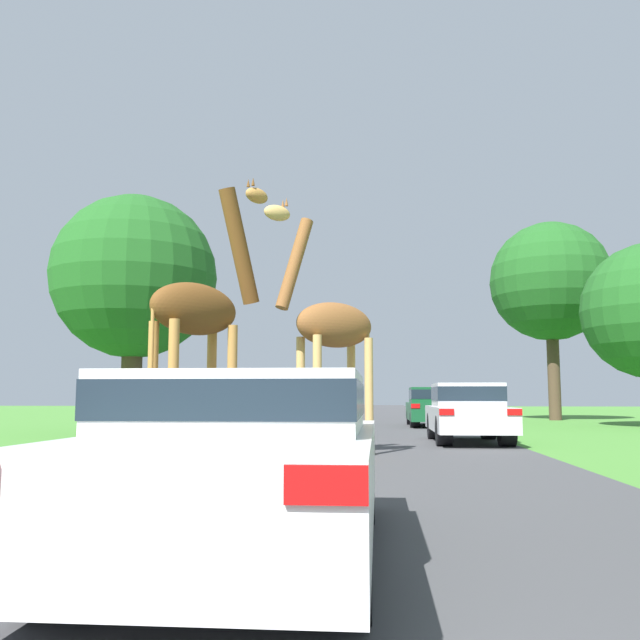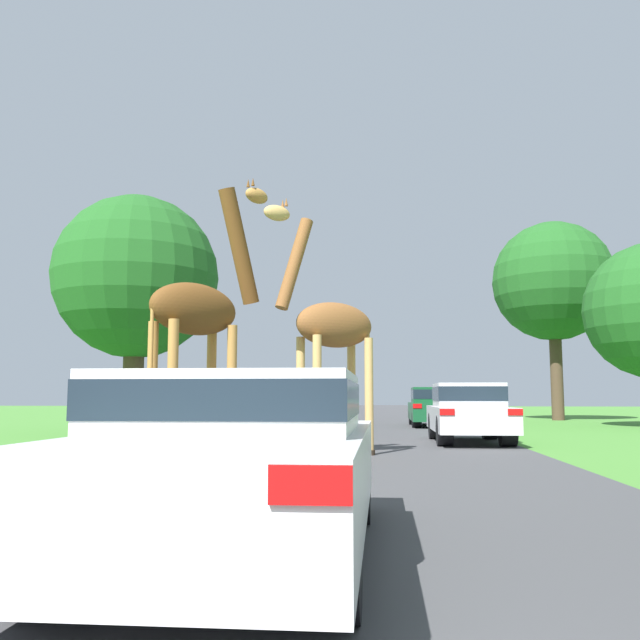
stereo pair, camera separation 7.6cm
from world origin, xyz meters
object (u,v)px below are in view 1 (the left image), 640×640
(car_queue_left, at_px, (296,405))
(car_verge_right, at_px, (467,411))
(giraffe_near_road, at_px, (330,332))
(car_lead_maroon, at_px, (246,457))
(car_far_ahead, at_px, (431,406))
(tree_centre_back, at_px, (134,278))
(giraffe_companion, at_px, (202,314))
(tree_far_right, at_px, (550,282))
(car_queue_right, at_px, (303,408))

(car_queue_left, xyz_separation_m, car_verge_right, (5.76, -11.94, 0.02))
(giraffe_near_road, xyz_separation_m, car_lead_maroon, (-0.04, -8.26, -1.70))
(car_far_ahead, relative_size, car_verge_right, 1.06)
(car_far_ahead, xyz_separation_m, tree_centre_back, (-9.67, -6.06, 4.10))
(giraffe_companion, bearing_deg, tree_far_right, 97.39)
(car_lead_maroon, xyz_separation_m, car_far_ahead, (2.97, 21.69, 0.08))
(giraffe_companion, relative_size, tree_far_right, 0.55)
(car_verge_right, bearing_deg, car_queue_right, 138.49)
(giraffe_near_road, xyz_separation_m, car_queue_left, (-2.63, 16.04, -1.64))
(car_verge_right, bearing_deg, giraffe_companion, -133.10)
(giraffe_near_road, height_order, car_verge_right, giraffe_near_road)
(car_queue_right, xyz_separation_m, tree_centre_back, (-5.28, -0.79, 4.09))
(giraffe_near_road, xyz_separation_m, giraffe_companion, (-2.16, -1.55, 0.18))
(car_queue_right, bearing_deg, car_lead_maroon, -85.07)
(giraffe_companion, xyz_separation_m, tree_far_right, (11.58, 22.09, 4.15))
(car_lead_maroon, height_order, car_verge_right, car_verge_right)
(car_queue_left, height_order, car_verge_right, car_verge_right)
(car_lead_maroon, xyz_separation_m, car_queue_right, (-1.42, 16.42, 0.08))
(car_queue_left, distance_m, car_far_ahead, 6.15)
(car_queue_right, distance_m, car_queue_left, 7.97)
(car_far_ahead, bearing_deg, giraffe_near_road, -102.34)
(car_queue_left, height_order, car_far_ahead, car_far_ahead)
(car_queue_left, bearing_deg, car_lead_maroon, -83.90)
(giraffe_near_road, distance_m, giraffe_companion, 2.67)
(car_far_ahead, xyz_separation_m, tree_far_right, (6.48, 7.10, 5.96))
(car_lead_maroon, bearing_deg, giraffe_near_road, 89.75)
(car_far_ahead, bearing_deg, tree_far_right, 47.60)
(car_verge_right, bearing_deg, tree_centre_back, 161.70)
(car_queue_right, height_order, car_queue_left, car_queue_right)
(car_queue_left, bearing_deg, car_far_ahead, -25.10)
(car_queue_right, height_order, tree_centre_back, tree_centre_back)
(car_queue_right, relative_size, car_queue_left, 0.93)
(giraffe_companion, relative_size, car_queue_left, 1.21)
(car_far_ahead, height_order, car_verge_right, car_far_ahead)
(giraffe_companion, height_order, car_verge_right, giraffe_companion)
(car_queue_right, bearing_deg, car_far_ahead, 50.21)
(car_queue_left, relative_size, tree_centre_back, 0.59)
(giraffe_companion, bearing_deg, giraffe_near_road, 70.72)
(car_far_ahead, distance_m, tree_centre_back, 12.13)
(car_lead_maroon, bearing_deg, car_queue_right, 94.93)
(giraffe_near_road, xyz_separation_m, tree_centre_back, (-6.73, 7.37, 2.47))
(car_lead_maroon, bearing_deg, tree_centre_back, 113.19)
(giraffe_near_road, distance_m, tree_centre_back, 10.28)
(car_lead_maroon, xyz_separation_m, car_queue_left, (-2.60, 24.30, 0.06))
(car_lead_maroon, height_order, car_far_ahead, car_far_ahead)
(giraffe_near_road, distance_m, car_queue_left, 16.34)
(car_queue_right, relative_size, car_far_ahead, 0.88)
(car_queue_right, height_order, car_far_ahead, car_queue_right)
(car_lead_maroon, bearing_deg, giraffe_companion, 107.59)
(tree_centre_back, bearing_deg, giraffe_near_road, -47.59)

